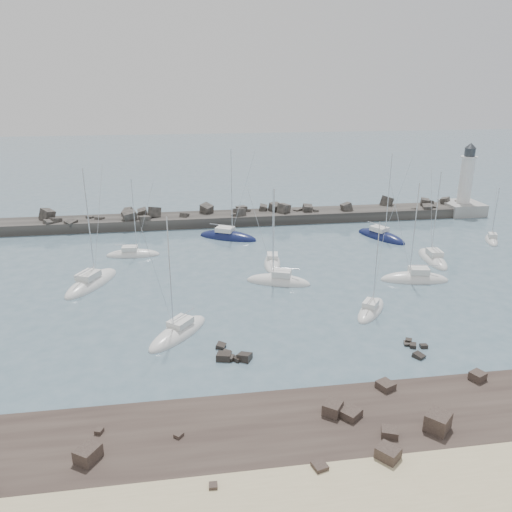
{
  "coord_description": "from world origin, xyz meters",
  "views": [
    {
      "loc": [
        -7.84,
        -51.54,
        25.39
      ],
      "look_at": [
        1.63,
        12.0,
        2.53
      ],
      "focal_mm": 35.0,
      "sensor_mm": 36.0,
      "label": 1
    }
  ],
  "objects": [
    {
      "name": "sailboat_10",
      "position": [
        28.29,
        13.26,
        0.15
      ],
      "size": [
        3.57,
        9.11,
        14.12
      ],
      "color": "silver",
      "rests_on": "ground"
    },
    {
      "name": "sailboat_7",
      "position": [
        12.98,
        -1.95,
        0.13
      ],
      "size": [
        6.17,
        7.12,
        11.54
      ],
      "color": "silver",
      "rests_on": "ground"
    },
    {
      "name": "sailboat_8",
      "position": [
        24.94,
        24.96,
        0.15
      ],
      "size": [
        7.21,
        10.04,
        15.44
      ],
      "color": "#0F1741",
      "rests_on": "ground"
    },
    {
      "name": "sailboat_5",
      "position": [
        4.04,
        8.1,
        0.16
      ],
      "size": [
        8.91,
        5.49,
        13.66
      ],
      "color": "silver",
      "rests_on": "ground"
    },
    {
      "name": "sailboat_12",
      "position": [
        42.31,
        20.41,
        0.14
      ],
      "size": [
        4.16,
        6.21,
        9.75
      ],
      "color": "silver",
      "rests_on": "ground"
    },
    {
      "name": "breakwater",
      "position": [
        -7.37,
        38.01,
        0.32
      ],
      "size": [
        115.0,
        7.07,
        5.32
      ],
      "color": "#2D2B28",
      "rests_on": "ground"
    },
    {
      "name": "sailboat_6",
      "position": [
        4.48,
        15.08,
        0.13
      ],
      "size": [
        3.7,
        8.01,
        12.21
      ],
      "color": "silver",
      "rests_on": "ground"
    },
    {
      "name": "lighthouse",
      "position": [
        47.0,
        38.0,
        3.09
      ],
      "size": [
        7.0,
        7.0,
        14.6
      ],
      "color": "gray",
      "rests_on": "ground"
    },
    {
      "name": "sailboat_4",
      "position": [
        -15.84,
        21.94,
        0.13
      ],
      "size": [
        8.14,
        2.86,
        12.69
      ],
      "color": "silver",
      "rests_on": "ground"
    },
    {
      "name": "sailboat_14",
      "position": [
        -9.05,
        -4.2,
        0.13
      ],
      "size": [
        7.68,
        8.71,
        14.02
      ],
      "color": "silver",
      "rests_on": "ground"
    },
    {
      "name": "sailboat_13",
      "position": [
        -0.72,
        28.65,
        0.15
      ],
      "size": [
        10.5,
        7.68,
        16.12
      ],
      "color": "#0F1741",
      "rests_on": "ground"
    },
    {
      "name": "sailboat_9",
      "position": [
        22.15,
        6.19,
        0.16
      ],
      "size": [
        9.33,
        4.39,
        14.34
      ],
      "color": "silver",
      "rests_on": "ground"
    },
    {
      "name": "rock_shelf",
      "position": [
        -0.09,
        -22.01,
        0.01
      ],
      "size": [
        140.0,
        12.0,
        2.09
      ],
      "color": "#2C221E",
      "rests_on": "ground"
    },
    {
      "name": "sailboat_3",
      "position": [
        -20.24,
        11.07,
        0.15
      ],
      "size": [
        7.48,
        10.69,
        16.33
      ],
      "color": "silver",
      "rests_on": "ground"
    },
    {
      "name": "rock_cluster_far",
      "position": [
        14.12,
        -10.93,
        0.07
      ],
      "size": [
        2.43,
        3.71,
        1.06
      ],
      "color": "black",
      "rests_on": "ground"
    },
    {
      "name": "rock_cluster_near",
      "position": [
        -4.0,
        -9.64,
        0.14
      ],
      "size": [
        3.61,
        4.05,
        1.21
      ],
      "color": "black",
      "rests_on": "ground"
    },
    {
      "name": "ground",
      "position": [
        0.0,
        0.0,
        0.0
      ],
      "size": [
        400.0,
        400.0,
        0.0
      ],
      "primitive_type": "plane",
      "color": "#486271",
      "rests_on": "ground"
    }
  ]
}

